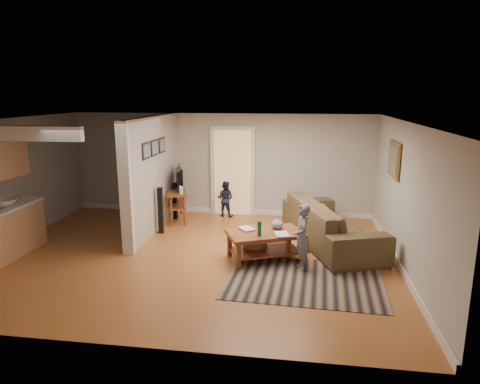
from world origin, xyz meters
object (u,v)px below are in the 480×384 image
sofa (330,243)px  toddler (225,216)px  speaker_left (161,210)px  coffee_table (266,238)px  tv_console (176,192)px  speaker_right (175,201)px  toy_basket (255,247)px  child (301,269)px

sofa → toddler: bearing=37.1°
speaker_left → coffee_table: bearing=-31.3°
tv_console → speaker_right: 0.25m
toy_basket → sofa: bearing=31.4°
speaker_left → toddler: speaker_left is taller
sofa → tv_console: (-3.54, 1.15, 0.68)m
coffee_table → speaker_right: size_ratio=1.72×
sofa → toddler: 2.95m
tv_console → child: tv_console is taller
toy_basket → toddler: 2.72m
toddler → tv_console: bearing=35.6°
tv_console → toy_basket: bearing=-64.1°
coffee_table → toddler: bearing=114.8°
speaker_left → speaker_right: (0.00, 1.08, -0.06)m
tv_console → speaker_left: 1.01m
child → toddler: size_ratio=1.31×
coffee_table → child: 0.85m
tv_console → toy_basket: tv_console is taller
tv_console → toddler: tv_console is taller
sofa → tv_console: tv_console is taller
sofa → speaker_right: 3.83m
coffee_table → child: (0.65, -0.38, -0.41)m
child → toddler: bearing=-156.0°
speaker_left → child: size_ratio=0.88×
speaker_right → tv_console: bearing=-43.8°
coffee_table → speaker_left: (-2.38, 1.17, 0.10)m
toy_basket → toddler: (-1.02, 2.52, -0.17)m
speaker_left → speaker_right: size_ratio=1.14×
speaker_right → child: 4.03m
speaker_right → toy_basket: speaker_right is taller
coffee_table → tv_console: size_ratio=1.21×
tv_console → speaker_left: tv_console is taller
toddler → speaker_right: bearing=30.9°
speaker_right → toddler: (1.15, 0.42, -0.45)m
sofa → tv_console: size_ratio=2.32×
coffee_table → speaker_left: size_ratio=1.51×
speaker_right → coffee_table: bearing=-36.1°
speaker_left → toy_basket: size_ratio=2.20×
sofa → speaker_left: speaker_left is taller
tv_console → toy_basket: size_ratio=2.75×
speaker_right → child: bearing=-33.7°
sofa → toddler: (-2.45, 1.65, 0.00)m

